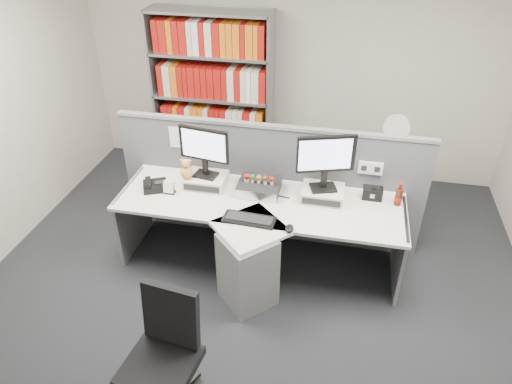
% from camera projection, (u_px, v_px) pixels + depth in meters
% --- Properties ---
extents(ground, '(5.50, 5.50, 0.00)m').
position_uv_depth(ground, '(240.00, 324.00, 3.95)').
color(ground, '#24262A').
rests_on(ground, ground).
extents(room_shell, '(5.04, 5.54, 2.72)m').
position_uv_depth(room_shell, '(235.00, 132.00, 2.97)').
color(room_shell, '#BDB5A8').
rests_on(room_shell, ground).
extents(partition, '(3.00, 0.08, 1.27)m').
position_uv_depth(partition, '(269.00, 183.00, 4.62)').
color(partition, '#545760').
rests_on(partition, ground).
extents(desk, '(2.60, 1.20, 0.72)m').
position_uv_depth(desk, '(255.00, 239.00, 4.19)').
color(desk, silver).
rests_on(desk, ground).
extents(monitor_riser_left, '(0.38, 0.31, 0.10)m').
position_uv_depth(monitor_riser_left, '(206.00, 180.00, 4.43)').
color(monitor_riser_left, beige).
rests_on(monitor_riser_left, desk).
extents(monitor_riser_right, '(0.38, 0.31, 0.10)m').
position_uv_depth(monitor_riser_right, '(322.00, 193.00, 4.24)').
color(monitor_riser_right, beige).
rests_on(monitor_riser_right, desk).
extents(monitor_left, '(0.48, 0.18, 0.49)m').
position_uv_depth(monitor_left, '(204.00, 148.00, 4.24)').
color(monitor_left, black).
rests_on(monitor_left, monitor_riser_left).
extents(monitor_right, '(0.50, 0.23, 0.52)m').
position_uv_depth(monitor_right, '(326.00, 158.00, 4.04)').
color(monitor_right, black).
rests_on(monitor_right, monitor_riser_right).
extents(desktop_pc, '(0.38, 0.34, 0.10)m').
position_uv_depth(desktop_pc, '(259.00, 187.00, 4.33)').
color(desktop_pc, black).
rests_on(desktop_pc, desk).
extents(figurines, '(0.29, 0.05, 0.09)m').
position_uv_depth(figurines, '(257.00, 178.00, 4.27)').
color(figurines, beige).
rests_on(figurines, desktop_pc).
extents(keyboard, '(0.46, 0.19, 0.03)m').
position_uv_depth(keyboard, '(249.00, 219.00, 3.97)').
color(keyboard, black).
rests_on(keyboard, desk).
extents(mouse, '(0.07, 0.11, 0.04)m').
position_uv_depth(mouse, '(289.00, 228.00, 3.85)').
color(mouse, black).
rests_on(mouse, desk).
extents(desk_phone, '(0.28, 0.27, 0.09)m').
position_uv_depth(desk_phone, '(154.00, 186.00, 4.38)').
color(desk_phone, black).
rests_on(desk_phone, desk).
extents(desk_calendar, '(0.10, 0.08, 0.12)m').
position_uv_depth(desk_calendar, '(169.00, 188.00, 4.31)').
color(desk_calendar, black).
rests_on(desk_calendar, desk).
extents(plush_toy, '(0.12, 0.12, 0.20)m').
position_uv_depth(plush_toy, '(186.00, 170.00, 4.32)').
color(plush_toy, '#DB9749').
rests_on(plush_toy, monitor_riser_left).
extents(speaker, '(0.18, 0.10, 0.12)m').
position_uv_depth(speaker, '(372.00, 193.00, 4.22)').
color(speaker, black).
rests_on(speaker, desk).
extents(cola_bottle, '(0.07, 0.07, 0.22)m').
position_uv_depth(cola_bottle, '(399.00, 197.00, 4.13)').
color(cola_bottle, '#3F190A').
rests_on(cola_bottle, desk).
extents(shelving_unit, '(1.41, 0.40, 2.00)m').
position_uv_depth(shelving_unit, '(213.00, 99.00, 5.58)').
color(shelving_unit, gray).
rests_on(shelving_unit, ground).
extents(filing_cabinet, '(0.45, 0.61, 0.70)m').
position_uv_depth(filing_cabinet, '(387.00, 183.00, 5.19)').
color(filing_cabinet, gray).
rests_on(filing_cabinet, ground).
extents(desk_fan, '(0.28, 0.16, 0.46)m').
position_uv_depth(desk_fan, '(396.00, 130.00, 4.84)').
color(desk_fan, white).
rests_on(desk_fan, filing_cabinet).
extents(office_chair, '(0.62, 0.63, 0.95)m').
position_uv_depth(office_chair, '(165.00, 353.00, 3.10)').
color(office_chair, silver).
rests_on(office_chair, ground).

